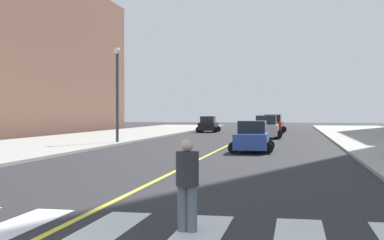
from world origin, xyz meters
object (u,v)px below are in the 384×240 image
car_blue_fourth (252,137)px  pedestrian_crossing (187,181)px  street_lamp (117,86)px  car_red_third (273,124)px  car_black_nearest (208,125)px  car_silver_second (266,128)px

car_blue_fourth → pedestrian_crossing: size_ratio=2.28×
street_lamp → pedestrian_crossing: bearing=-67.6°
car_red_third → street_lamp: bearing=67.8°
street_lamp → car_blue_fourth: bearing=-29.0°
car_black_nearest → car_silver_second: car_silver_second is taller
car_silver_second → car_blue_fourth: car_silver_second is taller
car_black_nearest → pedestrian_crossing: 48.34m
car_red_third → pedestrian_crossing: 47.21m
car_silver_second → car_blue_fourth: 15.60m
pedestrian_crossing → street_lamp: size_ratio=0.26×
pedestrian_crossing → car_red_third: bearing=-84.3°
car_blue_fourth → pedestrian_crossing: bearing=90.6°
car_red_third → car_blue_fourth: 27.70m
car_black_nearest → street_lamp: size_ratio=0.62×
pedestrian_crossing → car_silver_second: bearing=-84.0°
car_black_nearest → pedestrian_crossing: size_ratio=2.37×
car_silver_second → car_red_third: bearing=-90.9°
car_silver_second → street_lamp: street_lamp is taller
car_blue_fourth → car_silver_second: bearing=-90.4°
car_silver_second → car_blue_fourth: size_ratio=1.12×
car_red_third → pedestrian_crossing: car_red_third is taller
car_black_nearest → street_lamp: street_lamp is taller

